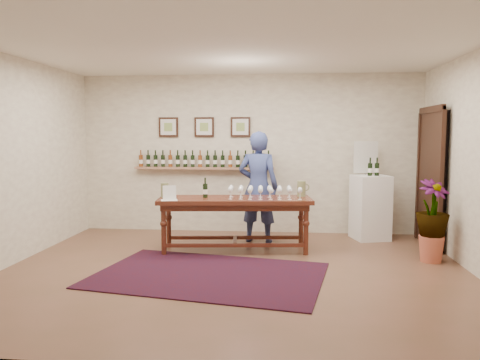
# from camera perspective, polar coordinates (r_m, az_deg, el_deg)

# --- Properties ---
(ground) EXTENTS (6.00, 6.00, 0.00)m
(ground) POSITION_cam_1_polar(r_m,az_deg,el_deg) (6.09, -0.72, -11.09)
(ground) COLOR brown
(ground) RESTS_ON ground
(room_shell) EXTENTS (6.00, 6.00, 6.00)m
(room_shell) POSITION_cam_1_polar(r_m,az_deg,el_deg) (7.83, 16.34, 0.75)
(room_shell) COLOR #F1EACC
(room_shell) RESTS_ON ground
(rug) EXTENTS (3.07, 2.32, 0.01)m
(rug) POSITION_cam_1_polar(r_m,az_deg,el_deg) (5.94, -3.81, -11.47)
(rug) COLOR #420B0E
(rug) RESTS_ON ground
(tasting_table) EXTENTS (2.33, 0.95, 0.80)m
(tasting_table) POSITION_cam_1_polar(r_m,az_deg,el_deg) (7.00, -0.62, -3.17)
(tasting_table) COLOR #3F180F
(tasting_table) RESTS_ON ground
(table_glasses) EXTENTS (1.37, 0.38, 0.19)m
(table_glasses) POSITION_cam_1_polar(r_m,az_deg,el_deg) (6.93, 2.48, -1.47)
(table_glasses) COLOR white
(table_glasses) RESTS_ON tasting_table
(table_bottles) EXTENTS (0.27, 0.17, 0.28)m
(table_bottles) POSITION_cam_1_polar(r_m,az_deg,el_deg) (7.05, -4.24, -0.97)
(table_bottles) COLOR black
(table_bottles) RESTS_ON tasting_table
(pitcher_left) EXTENTS (0.15, 0.15, 0.22)m
(pitcher_left) POSITION_cam_1_polar(r_m,az_deg,el_deg) (7.11, -9.15, -1.24)
(pitcher_left) COLOR olive
(pitcher_left) RESTS_ON tasting_table
(pitcher_right) EXTENTS (0.15, 0.15, 0.24)m
(pitcher_right) POSITION_cam_1_polar(r_m,az_deg,el_deg) (7.19, 7.49, -1.06)
(pitcher_right) COLOR olive
(pitcher_right) RESTS_ON tasting_table
(menu_card) EXTENTS (0.27, 0.22, 0.21)m
(menu_card) POSITION_cam_1_polar(r_m,az_deg,el_deg) (6.81, -8.60, -1.56)
(menu_card) COLOR silver
(menu_card) RESTS_ON tasting_table
(display_pedestal) EXTENTS (0.66, 0.66, 1.07)m
(display_pedestal) POSITION_cam_1_polar(r_m,az_deg,el_deg) (8.11, 15.59, -3.23)
(display_pedestal) COLOR white
(display_pedestal) RESTS_ON ground
(pedestal_bottles) EXTENTS (0.30, 0.15, 0.29)m
(pedestal_bottles) POSITION_cam_1_polar(r_m,az_deg,el_deg) (7.97, 15.97, 1.53)
(pedestal_bottles) COLOR black
(pedestal_bottles) RESTS_ON display_pedestal
(info_sign) EXTENTS (0.42, 0.13, 0.59)m
(info_sign) POSITION_cam_1_polar(r_m,az_deg,el_deg) (8.18, 15.08, 2.70)
(info_sign) COLOR silver
(info_sign) RESTS_ON display_pedestal
(potted_plant) EXTENTS (0.70, 0.70, 0.98)m
(potted_plant) POSITION_cam_1_polar(r_m,az_deg,el_deg) (6.93, 22.39, -4.60)
(potted_plant) COLOR #B7573D
(potted_plant) RESTS_ON ground
(person) EXTENTS (0.72, 0.53, 1.80)m
(person) POSITION_cam_1_polar(r_m,az_deg,el_deg) (7.58, 2.24, -0.85)
(person) COLOR navy
(person) RESTS_ON ground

